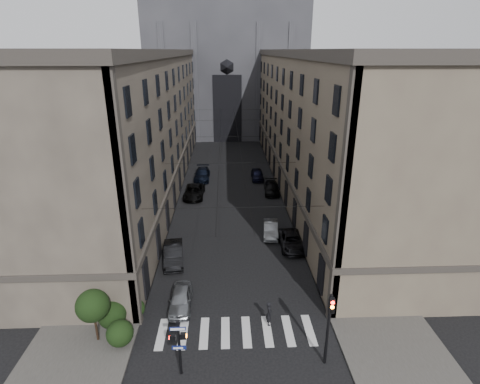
{
  "coord_description": "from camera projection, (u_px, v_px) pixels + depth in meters",
  "views": [
    {
      "loc": [
        -0.57,
        -16.3,
        18.78
      ],
      "look_at": [
        0.5,
        10.28,
        8.65
      ],
      "focal_mm": 28.0,
      "sensor_mm": 36.0,
      "label": 1
    }
  ],
  "objects": [
    {
      "name": "car_left_far",
      "position": [
        202.0,
        174.0,
        57.67
      ],
      "size": [
        2.32,
        5.64,
        1.63
      ],
      "primitive_type": "imported",
      "rotation": [
        0.0,
        0.0,
        -0.01
      ],
      "color": "black",
      "rests_on": "ground"
    },
    {
      "name": "traffic_light_right",
      "position": [
        329.0,
        322.0,
        22.76
      ],
      "size": [
        0.34,
        0.5,
        5.2
      ],
      "color": "black",
      "rests_on": "ground"
    },
    {
      "name": "sidewalk_left",
      "position": [
        158.0,
        185.0,
        55.12
      ],
      "size": [
        7.0,
        80.0,
        0.15
      ],
      "primitive_type": "cube",
      "color": "#383533",
      "rests_on": "ground"
    },
    {
      "name": "tram_wires",
      "position": [
        229.0,
        137.0,
        52.62
      ],
      "size": [
        14.0,
        60.0,
        0.43
      ],
      "color": "black",
      "rests_on": "ground"
    },
    {
      "name": "pedestrian",
      "position": [
        269.0,
        313.0,
        27.05
      ],
      "size": [
        0.5,
        0.72,
        1.9
      ],
      "primitive_type": "imported",
      "rotation": [
        0.0,
        0.0,
        1.63
      ],
      "color": "black",
      "rests_on": "ground"
    },
    {
      "name": "car_right_near",
      "position": [
        271.0,
        229.0,
        40.28
      ],
      "size": [
        1.91,
        4.46,
        1.43
      ],
      "primitive_type": "imported",
      "rotation": [
        0.0,
        0.0,
        -0.09
      ],
      "color": "gray",
      "rests_on": "ground"
    },
    {
      "name": "building_left",
      "position": [
        132.0,
        123.0,
        51.71
      ],
      "size": [
        13.6,
        60.6,
        18.85
      ],
      "color": "#473F36",
      "rests_on": "ground"
    },
    {
      "name": "car_left_midnear",
      "position": [
        173.0,
        254.0,
        35.14
      ],
      "size": [
        2.37,
        5.2,
        1.65
      ],
      "primitive_type": "imported",
      "rotation": [
        0.0,
        0.0,
        0.13
      ],
      "color": "black",
      "rests_on": "ground"
    },
    {
      "name": "car_left_near",
      "position": [
        181.0,
        299.0,
        28.98
      ],
      "size": [
        1.73,
        4.26,
        1.45
      ],
      "primitive_type": "imported",
      "rotation": [
        0.0,
        0.0,
        0.01
      ],
      "color": "gray",
      "rests_on": "ground"
    },
    {
      "name": "car_right_midnear",
      "position": [
        291.0,
        241.0,
        37.77
      ],
      "size": [
        2.38,
        5.1,
        1.41
      ],
      "primitive_type": "imported",
      "rotation": [
        0.0,
        0.0,
        0.01
      ],
      "color": "black",
      "rests_on": "ground"
    },
    {
      "name": "shrub_cluster",
      "position": [
        109.0,
        314.0,
        25.63
      ],
      "size": [
        3.9,
        4.4,
        3.9
      ],
      "color": "black",
      "rests_on": "sidewalk_left"
    },
    {
      "name": "building_right",
      "position": [
        324.0,
        121.0,
        52.72
      ],
      "size": [
        13.6,
        60.6,
        18.85
      ],
      "color": "brown",
      "rests_on": "ground"
    },
    {
      "name": "car_right_midfar",
      "position": [
        272.0,
        188.0,
        52.21
      ],
      "size": [
        2.37,
        5.08,
        1.44
      ],
      "primitive_type": "imported",
      "rotation": [
        0.0,
        0.0,
        -0.07
      ],
      "color": "black",
      "rests_on": "ground"
    },
    {
      "name": "pedestrian_signal_left",
      "position": [
        179.0,
        344.0,
        22.37
      ],
      "size": [
        1.02,
        0.38,
        4.0
      ],
      "color": "black",
      "rests_on": "ground"
    },
    {
      "name": "gothic_tower",
      "position": [
        226.0,
        54.0,
        85.59
      ],
      "size": [
        35.0,
        23.0,
        58.0
      ],
      "color": "#2D2D33",
      "rests_on": "ground"
    },
    {
      "name": "zebra_crossing",
      "position": [
        236.0,
        332.0,
        26.59
      ],
      "size": [
        11.0,
        3.2,
        0.01
      ],
      "primitive_type": "cube",
      "color": "beige",
      "rests_on": "ground"
    },
    {
      "name": "car_right_far",
      "position": [
        257.0,
        174.0,
        57.7
      ],
      "size": [
        1.87,
        4.57,
        1.55
      ],
      "primitive_type": "imported",
      "rotation": [
        0.0,
        0.0,
        -0.01
      ],
      "color": "black",
      "rests_on": "ground"
    },
    {
      "name": "car_left_midfar",
      "position": [
        194.0,
        192.0,
        50.68
      ],
      "size": [
        2.79,
        5.69,
        1.56
      ],
      "primitive_type": "imported",
      "rotation": [
        0.0,
        0.0,
        -0.04
      ],
      "color": "black",
      "rests_on": "ground"
    },
    {
      "name": "sidewalk_right",
      "position": [
        300.0,
        183.0,
        55.91
      ],
      "size": [
        7.0,
        80.0,
        0.15
      ],
      "primitive_type": "cube",
      "color": "#383533",
      "rests_on": "ground"
    }
  ]
}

